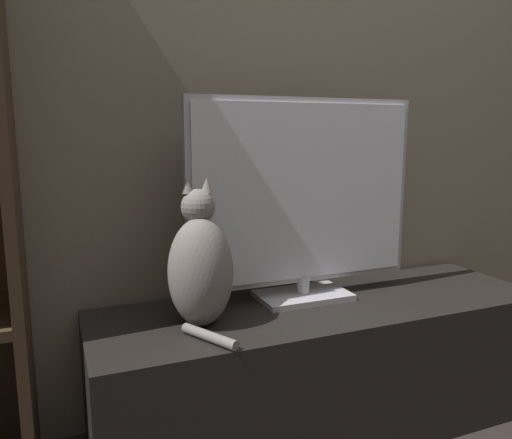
{
  "coord_description": "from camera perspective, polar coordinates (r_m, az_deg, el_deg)",
  "views": [
    {
      "loc": [
        -0.8,
        -0.41,
        0.99
      ],
      "look_at": [
        -0.24,
        0.97,
        0.73
      ],
      "focal_mm": 35.0,
      "sensor_mm": 36.0,
      "label": 1
    }
  ],
  "objects": [
    {
      "name": "cat",
      "position": [
        1.44,
        -6.39,
        -5.39
      ],
      "size": [
        0.21,
        0.31,
        0.43
      ],
      "rotation": [
        0.0,
        0.0,
        -0.11
      ],
      "color": "gray",
      "rests_on": "tv_stand"
    },
    {
      "name": "tv",
      "position": [
        1.64,
        5.5,
        2.3
      ],
      "size": [
        0.79,
        0.18,
        0.66
      ],
      "color": "#B7B7BC",
      "rests_on": "tv_stand"
    },
    {
      "name": "wall_back",
      "position": [
        1.85,
        3.92,
        19.61
      ],
      "size": [
        4.8,
        0.05,
        2.6
      ],
      "color": "#756B5B",
      "rests_on": "ground_plane"
    },
    {
      "name": "tv_stand",
      "position": [
        1.76,
        7.69,
        -16.16
      ],
      "size": [
        1.51,
        0.47,
        0.44
      ],
      "color": "black",
      "rests_on": "ground_plane"
    }
  ]
}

